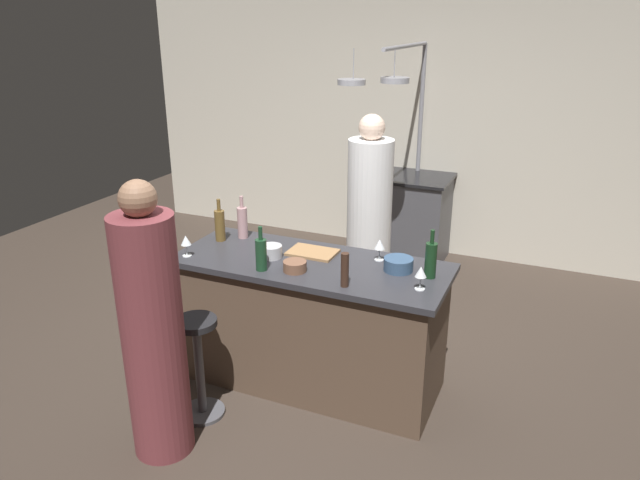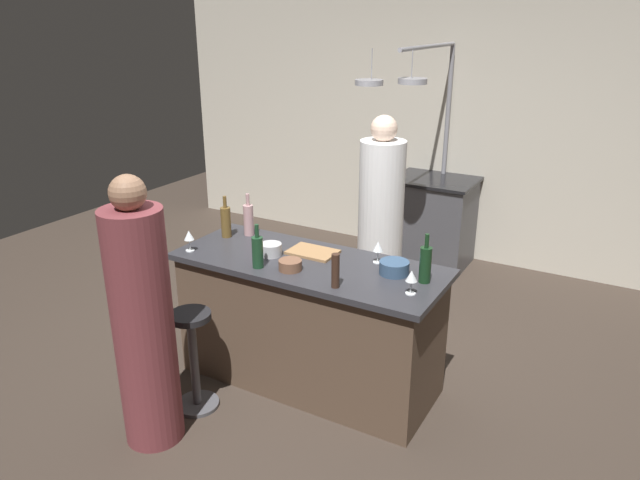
{
  "view_description": "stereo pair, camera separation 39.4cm",
  "coord_description": "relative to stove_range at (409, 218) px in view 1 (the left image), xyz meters",
  "views": [
    {
      "loc": [
        1.47,
        -3.24,
        2.4
      ],
      "look_at": [
        0.0,
        0.15,
        1.0
      ],
      "focal_mm": 33.36,
      "sensor_mm": 36.0,
      "label": 1
    },
    {
      "loc": [
        1.83,
        -3.06,
        2.4
      ],
      "look_at": [
        0.0,
        0.15,
        1.0
      ],
      "focal_mm": 33.36,
      "sensor_mm": 36.0,
      "label": 2
    }
  ],
  "objects": [
    {
      "name": "wine_bottle_rose",
      "position": [
        -0.63,
        -2.23,
        0.57
      ],
      "size": [
        0.07,
        0.07,
        0.31
      ],
      "color": "#B78C8E",
      "rests_on": "kitchen_island"
    },
    {
      "name": "back_wall",
      "position": [
        0.0,
        0.4,
        0.85
      ],
      "size": [
        6.4,
        0.16,
        2.6
      ],
      "primitive_type": "cube",
      "color": "beige",
      "rests_on": "ground_plane"
    },
    {
      "name": "wine_bottle_red",
      "position": [
        0.77,
        -2.38,
        0.57
      ],
      "size": [
        0.07,
        0.07,
        0.31
      ],
      "color": "#143319",
      "rests_on": "kitchen_island"
    },
    {
      "name": "wine_bottle_amber",
      "position": [
        -0.75,
        -2.34,
        0.57
      ],
      "size": [
        0.07,
        0.07,
        0.31
      ],
      "color": "brown",
      "rests_on": "kitchen_island"
    },
    {
      "name": "wine_glass_by_chef",
      "position": [
        0.75,
        -2.57,
        0.56
      ],
      "size": [
        0.07,
        0.07,
        0.15
      ],
      "color": "silver",
      "rests_on": "kitchen_island"
    },
    {
      "name": "overhead_pot_rack",
      "position": [
        -0.06,
        -0.39,
        1.17
      ],
      "size": [
        0.58,
        1.35,
        2.17
      ],
      "color": "gray",
      "rests_on": "ground_plane"
    },
    {
      "name": "guest_left",
      "position": [
        -0.52,
        -3.42,
        0.31
      ],
      "size": [
        0.34,
        0.34,
        1.63
      ],
      "color": "brown",
      "rests_on": "ground_plane"
    },
    {
      "name": "cutting_board",
      "position": [
        -0.05,
        -2.31,
        0.46
      ],
      "size": [
        0.32,
        0.22,
        0.02
      ],
      "primitive_type": "cube",
      "color": "#997047",
      "rests_on": "kitchen_island"
    },
    {
      "name": "wine_glass_near_right_guest",
      "position": [
        0.4,
        -2.25,
        0.56
      ],
      "size": [
        0.07,
        0.07,
        0.15
      ],
      "color": "silver",
      "rests_on": "kitchen_island"
    },
    {
      "name": "wine_bottle_green",
      "position": [
        -0.23,
        -2.69,
        0.56
      ],
      "size": [
        0.07,
        0.07,
        0.29
      ],
      "color": "#193D23",
      "rests_on": "kitchen_island"
    },
    {
      "name": "pepper_mill",
      "position": [
        0.34,
        -2.71,
        0.56
      ],
      "size": [
        0.05,
        0.05,
        0.21
      ],
      "primitive_type": "cylinder",
      "color": "#382319",
      "rests_on": "kitchen_island"
    },
    {
      "name": "stove_range",
      "position": [
        0.0,
        0.0,
        0.0
      ],
      "size": [
        0.8,
        0.64,
        0.89
      ],
      "color": "#47474C",
      "rests_on": "ground_plane"
    },
    {
      "name": "kitchen_island",
      "position": [
        0.0,
        -2.45,
        0.01
      ],
      "size": [
        1.8,
        0.72,
        0.9
      ],
      "color": "brown",
      "rests_on": "ground_plane"
    },
    {
      "name": "bar_stool_left",
      "position": [
        -0.49,
        -3.07,
        -0.07
      ],
      "size": [
        0.28,
        0.28,
        0.68
      ],
      "color": "#4C4C51",
      "rests_on": "ground_plane"
    },
    {
      "name": "mixing_bowl_blue",
      "position": [
        0.56,
        -2.36,
        0.49
      ],
      "size": [
        0.18,
        0.18,
        0.08
      ],
      "primitive_type": "cylinder",
      "color": "#334C6B",
      "rests_on": "kitchen_island"
    },
    {
      "name": "chef",
      "position": [
        0.03,
        -1.37,
        0.34
      ],
      "size": [
        0.36,
        0.36,
        1.7
      ],
      "color": "white",
      "rests_on": "ground_plane"
    },
    {
      "name": "mixing_bowl_wooden",
      "position": [
        -0.03,
        -2.62,
        0.49
      ],
      "size": [
        0.15,
        0.15,
        0.07
      ],
      "primitive_type": "cylinder",
      "color": "brown",
      "rests_on": "kitchen_island"
    },
    {
      "name": "wine_glass_near_left_guest",
      "position": [
        -0.8,
        -2.69,
        0.56
      ],
      "size": [
        0.07,
        0.07,
        0.15
      ],
      "color": "silver",
      "rests_on": "kitchen_island"
    },
    {
      "name": "ground_plane",
      "position": [
        0.0,
        -2.45,
        -0.45
      ],
      "size": [
        9.0,
        9.0,
        0.0
      ],
      "primitive_type": "plane",
      "color": "#382D26"
    },
    {
      "name": "mixing_bowl_steel",
      "position": [
        -0.27,
        -2.48,
        0.49
      ],
      "size": [
        0.14,
        0.14,
        0.08
      ],
      "primitive_type": "cylinder",
      "color": "#B7B7BC",
      "rests_on": "kitchen_island"
    }
  ]
}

